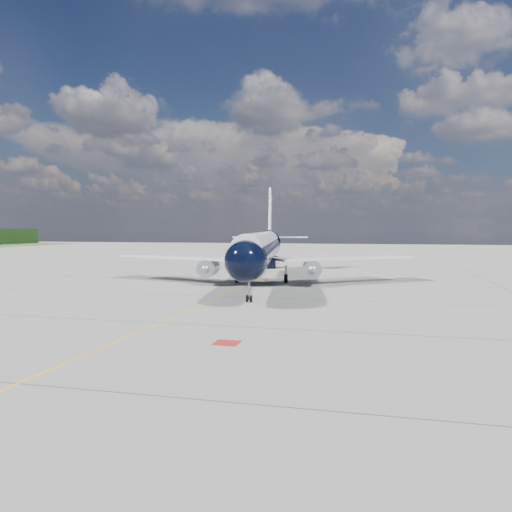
# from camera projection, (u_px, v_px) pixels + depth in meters

# --- Properties ---
(ground) EXTENTS (320.00, 320.00, 0.00)m
(ground) POSITION_uv_depth(u_px,v_px,m) (265.00, 278.00, 71.05)
(ground) COLOR gray
(ground) RESTS_ON ground
(taxiway_centerline) EXTENTS (0.16, 160.00, 0.01)m
(taxiway_centerline) POSITION_uv_depth(u_px,v_px,m) (257.00, 281.00, 66.20)
(taxiway_centerline) COLOR #FFAF0D
(taxiway_centerline) RESTS_ON ground
(red_marking) EXTENTS (1.60, 1.60, 0.01)m
(red_marking) POSITION_uv_depth(u_px,v_px,m) (227.00, 343.00, 30.65)
(red_marking) COLOR maroon
(red_marking) RESTS_ON ground
(main_airliner) EXTENTS (39.29, 48.29, 14.00)m
(main_airliner) POSITION_uv_depth(u_px,v_px,m) (262.00, 249.00, 64.89)
(main_airliner) COLOR black
(main_airliner) RESTS_ON ground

